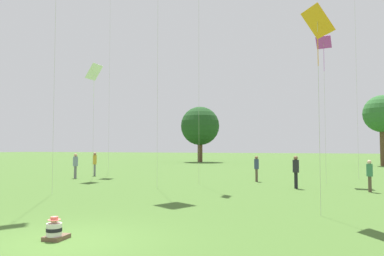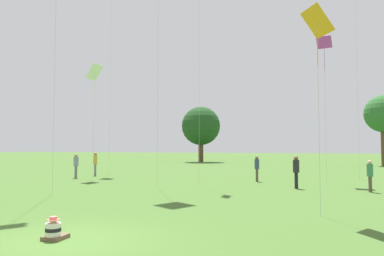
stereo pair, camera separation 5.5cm
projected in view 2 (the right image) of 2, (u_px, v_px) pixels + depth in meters
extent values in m
plane|color=#426628|center=(64.00, 242.00, 8.75)|extent=(300.00, 300.00, 0.00)
cube|color=brown|center=(56.00, 237.00, 8.99)|extent=(0.51, 0.60, 0.10)
cylinder|color=silver|center=(53.00, 230.00, 8.91)|extent=(0.40, 0.40, 0.30)
cylinder|color=black|center=(53.00, 230.00, 8.91)|extent=(0.41, 0.41, 0.09)
sphere|color=#DBAD89|center=(53.00, 220.00, 8.92)|extent=(0.18, 0.18, 0.18)
cylinder|color=#E0665B|center=(53.00, 220.00, 8.92)|extent=(0.30, 0.30, 0.01)
cylinder|color=#E0665B|center=(53.00, 218.00, 8.92)|extent=(0.18, 0.18, 0.08)
cylinder|color=black|center=(296.00, 181.00, 20.16)|extent=(0.21, 0.21, 0.87)
cylinder|color=#232328|center=(296.00, 166.00, 20.20)|extent=(0.39, 0.39, 0.69)
sphere|color=brown|center=(296.00, 158.00, 20.22)|extent=(0.23, 0.23, 0.23)
cylinder|color=brown|center=(370.00, 184.00, 18.54)|extent=(0.19, 0.19, 0.78)
cylinder|color=#387A51|center=(370.00, 170.00, 18.58)|extent=(0.34, 0.34, 0.62)
sphere|color=#DBAD89|center=(370.00, 162.00, 18.60)|extent=(0.21, 0.21, 0.21)
cylinder|color=slate|center=(76.00, 172.00, 27.00)|extent=(0.26, 0.26, 0.87)
cylinder|color=gray|center=(76.00, 161.00, 27.04)|extent=(0.47, 0.47, 0.69)
sphere|color=tan|center=(76.00, 155.00, 27.06)|extent=(0.24, 0.24, 0.24)
cylinder|color=slate|center=(95.00, 170.00, 29.38)|extent=(0.21, 0.21, 0.90)
cylinder|color=gold|center=(95.00, 160.00, 29.42)|extent=(0.39, 0.39, 0.71)
sphere|color=#A37556|center=(95.00, 154.00, 29.45)|extent=(0.24, 0.24, 0.24)
cylinder|color=brown|center=(257.00, 175.00, 24.31)|extent=(0.19, 0.19, 0.82)
cylinder|color=#334260|center=(257.00, 164.00, 24.35)|extent=(0.35, 0.35, 0.65)
sphere|color=brown|center=(257.00, 158.00, 24.37)|extent=(0.22, 0.22, 0.22)
cylinder|color=#BCB7A8|center=(110.00, 66.00, 34.78)|extent=(0.01, 0.01, 19.70)
cube|color=white|center=(95.00, 72.00, 26.80)|extent=(0.73, 1.25, 1.04)
cylinder|color=white|center=(94.00, 91.00, 26.72)|extent=(0.02, 0.02, 1.96)
cylinder|color=#BCB7A8|center=(94.00, 125.00, 26.60)|extent=(0.01, 0.01, 7.63)
cylinder|color=#BCB7A8|center=(199.00, 72.00, 22.71)|extent=(0.01, 0.01, 13.65)
cylinder|color=#BCB7A8|center=(158.00, 50.00, 20.85)|extent=(0.01, 0.01, 15.35)
cube|color=orange|center=(317.00, 21.00, 12.37)|extent=(1.12, 1.23, 0.85)
cylinder|color=orange|center=(318.00, 49.00, 12.32)|extent=(0.02, 0.02, 1.12)
cylinder|color=#BCB7A8|center=(319.00, 117.00, 12.20)|extent=(0.01, 0.01, 6.38)
cylinder|color=#BCB7A8|center=(56.00, 8.00, 18.11)|extent=(0.01, 0.01, 17.93)
cube|color=#B738C6|center=(324.00, 42.00, 23.75)|extent=(0.98, 0.76, 0.66)
cylinder|color=#B738C6|center=(324.00, 59.00, 23.69)|extent=(0.02, 0.02, 1.54)
cylinder|color=#BCB7A8|center=(325.00, 112.00, 23.52)|extent=(0.01, 0.01, 8.91)
cylinder|color=#BCB7A8|center=(357.00, 66.00, 26.37)|extent=(0.01, 0.01, 15.99)
cylinder|color=brown|center=(201.00, 149.00, 57.59)|extent=(0.75, 0.75, 3.96)
sphere|color=#1E471E|center=(201.00, 126.00, 57.78)|extent=(5.94, 5.94, 5.94)
cylinder|color=brown|center=(384.00, 145.00, 45.34)|extent=(0.77, 0.77, 5.11)
sphere|color=#2D662D|center=(384.00, 114.00, 45.55)|extent=(4.56, 4.56, 4.56)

